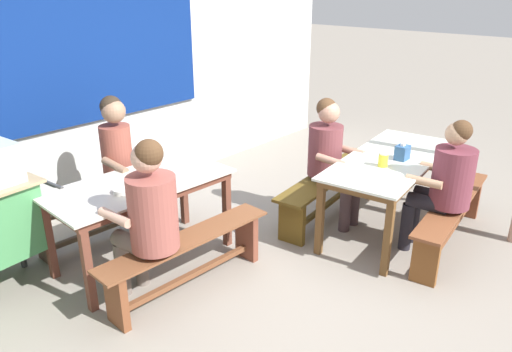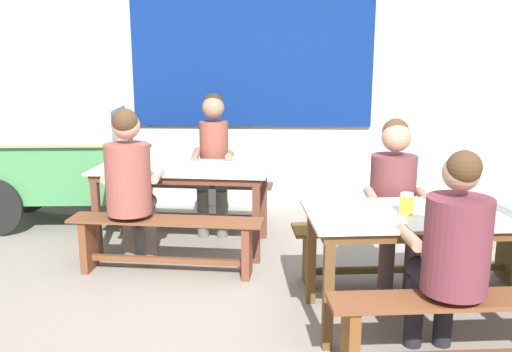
{
  "view_description": "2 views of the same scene",
  "coord_description": "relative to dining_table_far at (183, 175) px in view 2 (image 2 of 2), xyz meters",
  "views": [
    {
      "loc": [
        -3.01,
        -2.15,
        2.31
      ],
      "look_at": [
        0.1,
        0.55,
        0.66
      ],
      "focal_mm": 34.6,
      "sensor_mm": 36.0,
      "label": 1
    },
    {
      "loc": [
        0.09,
        -3.63,
        1.72
      ],
      "look_at": [
        -0.13,
        0.54,
        0.78
      ],
      "focal_mm": 38.58,
      "sensor_mm": 36.0,
      "label": 2
    }
  ],
  "objects": [
    {
      "name": "ground_plane",
      "position": [
        0.8,
        -1.06,
        -0.66
      ],
      "size": [
        40.0,
        40.0,
        0.0
      ],
      "primitive_type": "plane",
      "color": "gray"
    },
    {
      "name": "backdrop_wall",
      "position": [
        0.79,
        1.41,
        0.77
      ],
      "size": [
        7.07,
        0.23,
        2.72
      ],
      "color": "silver",
      "rests_on": "ground_plane"
    },
    {
      "name": "bench_near_back",
      "position": [
        1.85,
        -0.7,
        -0.35
      ],
      "size": [
        1.8,
        0.51,
        0.45
      ],
      "color": "brown",
      "rests_on": "ground_plane"
    },
    {
      "name": "condiment_jar",
      "position": [
        1.65,
        -1.35,
        0.14
      ],
      "size": [
        0.09,
        0.09,
        0.13
      ],
      "color": "yellow",
      "rests_on": "dining_table_near"
    },
    {
      "name": "dining_table_far",
      "position": [
        0.0,
        0.0,
        0.0
      ],
      "size": [
        1.57,
        0.84,
        0.74
      ],
      "color": "beige",
      "rests_on": "ground_plane"
    },
    {
      "name": "soup_bowl",
      "position": [
        -0.22,
        -0.08,
        0.1
      ],
      "size": [
        0.16,
        0.16,
        0.04
      ],
      "primitive_type": "cylinder",
      "color": "silver",
      "rests_on": "dining_table_far"
    },
    {
      "name": "person_right_near_table",
      "position": [
        1.7,
        -0.77,
        0.06
      ],
      "size": [
        0.45,
        0.54,
        1.26
      ],
      "color": "#423133",
      "rests_on": "ground_plane"
    },
    {
      "name": "dining_table_near",
      "position": [
        1.92,
        -1.3,
        0.0
      ],
      "size": [
        1.84,
        0.94,
        0.74
      ],
      "color": "silver",
      "rests_on": "ground_plane"
    },
    {
      "name": "person_near_front",
      "position": [
        1.79,
        -1.87,
        0.04
      ],
      "size": [
        0.48,
        0.54,
        1.25
      ],
      "color": "black",
      "rests_on": "ground_plane"
    },
    {
      "name": "tissue_box",
      "position": [
        1.94,
        -1.4,
        0.15
      ],
      "size": [
        0.13,
        0.1,
        0.16
      ],
      "color": "#2F598D",
      "rests_on": "dining_table_near"
    },
    {
      "name": "person_left_back_turned",
      "position": [
        -0.32,
        -0.54,
        0.09
      ],
      "size": [
        0.48,
        0.55,
        1.31
      ],
      "color": "#6C6057",
      "rests_on": "ground_plane"
    },
    {
      "name": "bench_near_front",
      "position": [
        1.99,
        -1.91,
        -0.36
      ],
      "size": [
        1.74,
        0.44,
        0.45
      ],
      "color": "brown",
      "rests_on": "ground_plane"
    },
    {
      "name": "bench_far_front",
      "position": [
        -0.03,
        -0.61,
        -0.38
      ],
      "size": [
        1.54,
        0.35,
        0.45
      ],
      "color": "brown",
      "rests_on": "ground_plane"
    },
    {
      "name": "food_cart",
      "position": [
        -1.35,
        0.65,
        0.04
      ],
      "size": [
        1.75,
        0.97,
        1.18
      ],
      "color": "#448C50",
      "rests_on": "ground_plane"
    },
    {
      "name": "bench_far_back",
      "position": [
        0.03,
        0.61,
        -0.37
      ],
      "size": [
        1.49,
        0.33,
        0.45
      ],
      "color": "brown",
      "rests_on": "ground_plane"
    },
    {
      "name": "person_center_facing",
      "position": [
        0.2,
        0.54,
        0.1
      ],
      "size": [
        0.41,
        0.51,
        1.34
      ],
      "color": "#5F6258",
      "rests_on": "ground_plane"
    }
  ]
}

